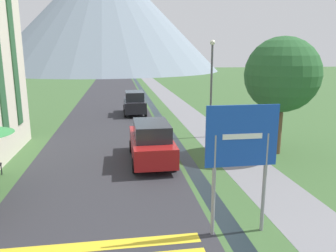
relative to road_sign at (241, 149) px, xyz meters
The scene contains 10 objects.
ground_plane 15.53m from the road_sign, 94.89° to the left, with size 160.00×160.00×0.00m, color #3D6033.
road 25.68m from the road_sign, 98.56° to the left, with size 6.40×60.00×0.01m.
footpath 25.50m from the road_sign, 84.82° to the left, with size 2.20×60.00×0.01m.
drainage_channel 25.40m from the road_sign, 90.24° to the left, with size 0.60×60.00×0.00m.
mountain_distant 83.86m from the road_sign, 94.15° to the left, with size 59.12×59.12×29.67m.
road_sign is the anchor object (origin of this frame).
parked_car_near 6.69m from the road_sign, 105.15° to the left, with size 1.85×4.48×1.82m.
parked_car_far 18.03m from the road_sign, 95.94° to the left, with size 1.72×3.83×1.82m.
streetlamp 10.37m from the road_sign, 78.36° to the left, with size 0.28×0.28×5.46m.
tree_by_path 8.07m from the road_sign, 56.12° to the left, with size 3.48×3.48×5.53m.
Camera 1 is at (-1.77, -2.99, 4.80)m, focal length 35.00 mm.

